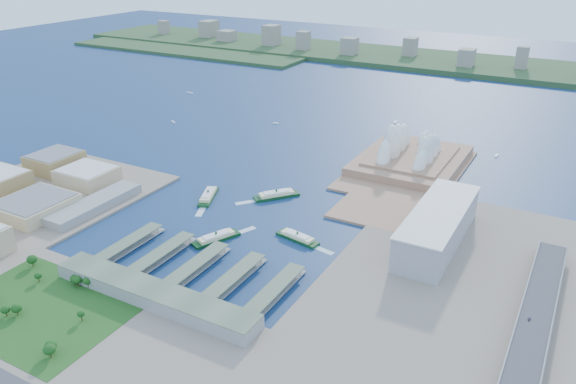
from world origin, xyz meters
The scene contains 23 objects.
ground centered at (0.00, 0.00, 0.00)m, with size 3000.00×3000.00×0.00m, color #0F224A.
south_land centered at (0.00, -210.00, 1.50)m, with size 720.00×180.00×3.00m, color gray.
east_land centered at (240.00, -50.00, 1.50)m, with size 240.00×500.00×3.00m, color gray.
peninsula centered at (107.50, 260.00, 1.50)m, with size 135.00×220.00×3.00m, color #9A7054.
far_shore centered at (0.00, 980.00, 6.00)m, with size 2200.00×260.00×12.00m, color #2D4926.
opera_house centered at (105.00, 280.00, 32.00)m, with size 134.00×180.00×58.00m, color white, non-canonical shape.
toaster_building centered at (195.00, 80.00, 20.50)m, with size 45.00×155.00×35.00m, color #939399.
expressway centered at (300.00, -60.00, 8.93)m, with size 26.00×340.00×11.85m, color gray, non-canonical shape.
west_buildings centered at (-250.00, -70.00, 16.50)m, with size 200.00×280.00×27.00m, color #9A804D, non-canonical shape.
ferry_wharves centered at (14.00, -75.00, 4.65)m, with size 184.00×90.00×9.30m, color #515F48, non-canonical shape.
terminal_building centered at (15.00, -135.00, 9.00)m, with size 200.00×28.00×12.00m, color gray.
park centered at (-60.00, -190.00, 11.00)m, with size 150.00×110.00×16.00m, color #194714, non-canonical shape.
far_skyline centered at (0.00, 960.00, 39.50)m, with size 1900.00×140.00×55.00m, color gray, non-canonical shape.
ferry_a centered at (-73.09, 59.87, 5.05)m, with size 13.60×53.41×10.10m, color #0E3915, non-canonical shape.
ferry_b centered at (-2.94, 101.08, 5.22)m, with size 14.05×55.20×10.44m, color #0E3915, non-canonical shape.
ferry_c centered at (-4.09, -19.90, 4.87)m, with size 13.11×51.49×9.74m, color #0E3915, non-canonical shape.
ferry_d centered at (68.10, 21.45, 4.60)m, with size 12.38×48.62×9.19m, color #0E3915, non-canonical shape.
boat_a centered at (-306.61, 277.46, 1.16)m, with size 3.00×12.00×2.31m, color white, non-canonical shape.
boat_b centered at (-150.94, 354.23, 1.32)m, with size 3.43×9.79×2.64m, color white, non-canonical shape.
boat_c centered at (201.30, 373.62, 1.30)m, with size 3.36×11.52×2.59m, color white, non-canonical shape.
boat_d centered at (-405.71, 447.84, 1.22)m, with size 3.17×14.51×2.45m, color white, non-canonical shape.
boat_e centered at (21.57, 457.91, 1.53)m, with size 3.96×12.44×3.05m, color white, non-canonical shape.
car_c centered at (296.00, -26.58, 15.49)m, with size 1.81×4.44×1.29m, color slate.
Camera 1 is at (304.88, -424.80, 281.69)m, focal length 35.00 mm.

